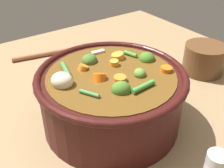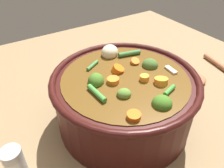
% 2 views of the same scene
% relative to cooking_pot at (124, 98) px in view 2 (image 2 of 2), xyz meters
% --- Properties ---
extents(ground_plane, '(1.10, 1.10, 0.00)m').
position_rel_cooking_pot_xyz_m(ground_plane, '(0.00, 0.00, -0.07)').
color(ground_plane, '#8C704C').
extents(cooking_pot, '(0.30, 0.30, 0.14)m').
position_rel_cooking_pot_xyz_m(cooking_pot, '(0.00, 0.00, 0.00)').
color(cooking_pot, '#38110F').
rests_on(cooking_pot, ground_plane).
extents(wooden_spoon, '(0.18, 0.20, 0.02)m').
position_rel_cooking_pot_xyz_m(wooden_spoon, '(-0.31, -0.00, -0.06)').
color(wooden_spoon, '#A05F3D').
rests_on(wooden_spoon, ground_plane).
extents(salt_shaker, '(0.03, 0.03, 0.09)m').
position_rel_cooking_pot_xyz_m(salt_shaker, '(0.24, 0.03, -0.02)').
color(salt_shaker, silver).
rests_on(salt_shaker, ground_plane).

